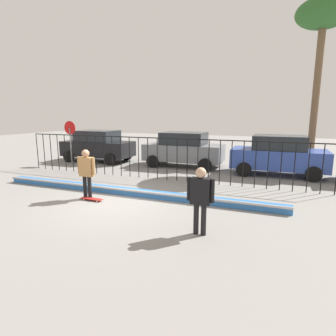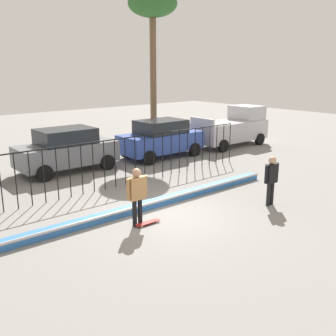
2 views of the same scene
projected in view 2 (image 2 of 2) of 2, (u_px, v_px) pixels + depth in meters
ground_plane at (165, 216)px, 12.07m from camera, size 60.00×60.00×0.00m
bowl_coping_ledge at (148, 205)px, 12.69m from camera, size 11.00×0.41×0.27m
perimeter_fence at (104, 160)px, 14.41m from camera, size 14.04×0.04×1.87m
skateboarder at (137, 192)px, 11.11m from camera, size 0.69×0.26×1.72m
skateboard at (148, 222)px, 11.41m from camera, size 0.80×0.20×0.07m
camera_operator at (271, 176)px, 12.77m from camera, size 0.68×0.25×1.67m
parked_car_gray at (67, 149)px, 17.05m from camera, size 4.30×2.12×1.90m
parked_car_blue at (161, 138)px, 19.72m from camera, size 4.30×2.12×1.90m
pickup_truck at (233, 128)px, 22.71m from camera, size 4.70×2.12×2.24m
palm_tree_tall at (153, 10)px, 21.07m from camera, size 2.69×2.69×8.55m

